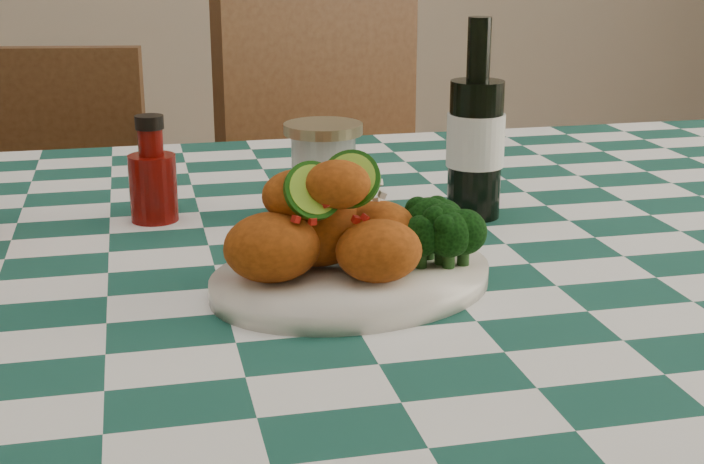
{
  "coord_description": "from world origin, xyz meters",
  "views": [
    {
      "loc": [
        -0.17,
        -0.99,
        1.11
      ],
      "look_at": [
        0.02,
        -0.16,
        0.84
      ],
      "focal_mm": 50.0,
      "sensor_mm": 36.0,
      "label": 1
    }
  ],
  "objects": [
    {
      "name": "ketchup_bottle",
      "position": [
        -0.15,
        0.11,
        0.85
      ],
      "size": [
        0.07,
        0.07,
        0.12
      ],
      "primitive_type": null,
      "rotation": [
        0.0,
        0.0,
        -0.31
      ],
      "color": "#640905",
      "rests_on": "dining_table"
    },
    {
      "name": "wooden_chair_right",
      "position": [
        0.29,
        0.76,
        0.51
      ],
      "size": [
        0.62,
        0.64,
        1.02
      ],
      "primitive_type": null,
      "rotation": [
        0.0,
        0.0,
        0.41
      ],
      "color": "#472814",
      "rests_on": "ground"
    },
    {
      "name": "mason_jar",
      "position": [
        0.04,
        0.08,
        0.84
      ],
      "size": [
        0.12,
        0.12,
        0.11
      ],
      "primitive_type": null,
      "rotation": [
        0.0,
        0.0,
        0.39
      ],
      "color": "#B2BCBA",
      "rests_on": "dining_table"
    },
    {
      "name": "plate",
      "position": [
        0.02,
        -0.16,
        0.8
      ],
      "size": [
        0.32,
        0.28,
        0.02
      ],
      "primitive_type": null,
      "rotation": [
        0.0,
        0.0,
        0.3
      ],
      "color": "silver",
      "rests_on": "dining_table"
    },
    {
      "name": "wooden_chair_left",
      "position": [
        -0.39,
        0.7,
        0.45
      ],
      "size": [
        0.48,
        0.5,
        0.9
      ],
      "primitive_type": null,
      "rotation": [
        0.0,
        0.0,
        -0.18
      ],
      "color": "#472814",
      "rests_on": "ground"
    },
    {
      "name": "beer_bottle",
      "position": [
        0.21,
        0.04,
        0.9
      ],
      "size": [
        0.08,
        0.08,
        0.23
      ],
      "primitive_type": null,
      "rotation": [
        0.0,
        0.0,
        -0.19
      ],
      "color": "black",
      "rests_on": "dining_table"
    },
    {
      "name": "broccoli_side",
      "position": [
        0.11,
        -0.15,
        0.83
      ],
      "size": [
        0.08,
        0.08,
        0.06
      ],
      "primitive_type": null,
      "color": "black",
      "rests_on": "plate"
    },
    {
      "name": "fried_chicken_pile",
      "position": [
        0.0,
        -0.16,
        0.86
      ],
      "size": [
        0.16,
        0.12,
        0.1
      ],
      "primitive_type": null,
      "color": "#A3450F",
      "rests_on": "plate"
    }
  ]
}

